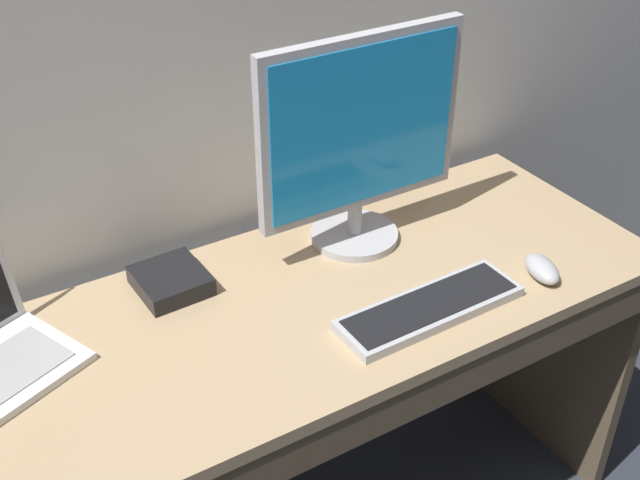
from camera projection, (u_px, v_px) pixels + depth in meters
desk at (276, 388)px, 1.71m from camera, size 1.74×0.59×0.78m
external_monitor at (360, 140)px, 1.70m from camera, size 0.49×0.20×0.49m
wired_keyboard at (430, 308)px, 1.62m from camera, size 0.40×0.13×0.02m
computer_mouse at (542, 269)px, 1.71m from camera, size 0.08×0.12×0.04m
external_drive_box at (171, 281)px, 1.68m from camera, size 0.14×0.15×0.04m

